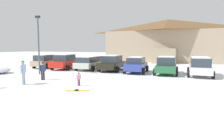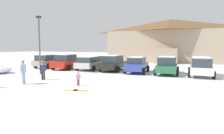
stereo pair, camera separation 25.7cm
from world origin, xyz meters
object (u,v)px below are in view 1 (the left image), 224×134
(parked_beige_suv, at_px, (47,60))
(skier_child_in_pink_snowsuit, at_px, (79,78))
(parked_blue_hatchback, at_px, (136,65))
(parked_white_suv, at_px, (200,66))
(parked_green_coupe, at_px, (166,65))
(parked_black_sedan, at_px, (112,63))
(skier_teen_in_navy_coat, at_px, (43,70))
(pair_of_skis, at_px, (77,91))
(skier_adult_in_blue_parka, at_px, (23,71))
(lamp_post, at_px, (39,42))
(parked_silver_wagon, at_px, (89,62))
(ski_lodge, at_px, (168,40))
(parked_red_sedan, at_px, (65,62))

(parked_beige_suv, height_order, skier_child_in_pink_snowsuit, parked_beige_suv)
(parked_blue_hatchback, bearing_deg, parked_white_suv, 0.10)
(parked_beige_suv, height_order, parked_green_coupe, parked_green_coupe)
(parked_black_sedan, xyz_separation_m, skier_teen_in_navy_coat, (-2.71, -7.82, -0.07))
(pair_of_skis, bearing_deg, skier_child_in_pink_snowsuit, 118.97)
(parked_black_sedan, height_order, skier_teen_in_navy_coat, parked_black_sedan)
(parked_blue_hatchback, height_order, skier_adult_in_blue_parka, skier_adult_in_blue_parka)
(lamp_post, bearing_deg, skier_adult_in_blue_parka, -58.62)
(parked_green_coupe, relative_size, parked_white_suv, 0.98)
(parked_black_sedan, bearing_deg, parked_silver_wagon, -176.44)
(parked_beige_suv, bearing_deg, skier_child_in_pink_snowsuit, -40.64)
(ski_lodge, height_order, pair_of_skis, ski_lodge)
(parked_red_sedan, xyz_separation_m, parked_black_sedan, (5.78, 0.62, -0.01))
(parked_white_suv, height_order, pair_of_skis, parked_white_suv)
(lamp_post, bearing_deg, parked_silver_wagon, 63.55)
(parked_black_sedan, bearing_deg, lamp_post, -135.12)
(parked_red_sedan, height_order, parked_blue_hatchback, parked_red_sedan)
(parked_black_sedan, relative_size, pair_of_skis, 3.39)
(parked_red_sedan, distance_m, lamp_post, 5.23)
(skier_teen_in_navy_coat, bearing_deg, parked_silver_wagon, 90.59)
(parked_black_sedan, xyz_separation_m, parked_white_suv, (8.80, -0.53, 0.06))
(parked_green_coupe, distance_m, skier_adult_in_blue_parka, 12.62)
(skier_teen_in_navy_coat, relative_size, lamp_post, 0.25)
(parked_silver_wagon, bearing_deg, skier_adult_in_blue_parka, -88.84)
(parked_beige_suv, bearing_deg, parked_black_sedan, -0.05)
(parked_red_sedan, bearing_deg, ski_lodge, 62.59)
(parked_green_coupe, bearing_deg, parked_blue_hatchback, -179.11)
(pair_of_skis, bearing_deg, parked_silver_wagon, 115.61)
(parked_blue_hatchback, relative_size, parked_white_suv, 0.93)
(parked_silver_wagon, bearing_deg, lamp_post, -116.45)
(parked_black_sedan, bearing_deg, skier_adult_in_blue_parka, -104.72)
(parked_silver_wagon, xyz_separation_m, skier_adult_in_blue_parka, (0.20, -9.70, 0.10))
(parked_black_sedan, relative_size, lamp_post, 0.87)
(parked_blue_hatchback, relative_size, skier_child_in_pink_snowsuit, 4.82)
(parked_beige_suv, xyz_separation_m, skier_teen_in_navy_coat, (6.29, -7.83, -0.10))
(parked_beige_suv, distance_m, parked_black_sedan, 9.00)
(parked_beige_suv, relative_size, parked_green_coupe, 1.06)
(parked_beige_suv, bearing_deg, parked_red_sedan, -11.07)
(ski_lodge, bearing_deg, skier_teen_in_navy_coat, -104.01)
(pair_of_skis, bearing_deg, parked_white_suv, 54.89)
(pair_of_skis, bearing_deg, skier_adult_in_blue_parka, 176.07)
(parked_silver_wagon, height_order, skier_teen_in_navy_coat, parked_silver_wagon)
(parked_silver_wagon, bearing_deg, skier_teen_in_navy_coat, -89.41)
(ski_lodge, xyz_separation_m, parked_silver_wagon, (-6.39, -17.64, -2.98))
(ski_lodge, xyz_separation_m, parked_black_sedan, (-3.60, -17.47, -2.96))
(parked_black_sedan, bearing_deg, skier_teen_in_navy_coat, -109.12)
(skier_child_in_pink_snowsuit, bearing_deg, parked_beige_suv, 139.36)
(skier_adult_in_blue_parka, height_order, skier_teen_in_navy_coat, skier_adult_in_blue_parka)
(ski_lodge, distance_m, skier_adult_in_blue_parka, 28.18)
(parked_green_coupe, relative_size, pair_of_skis, 3.18)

